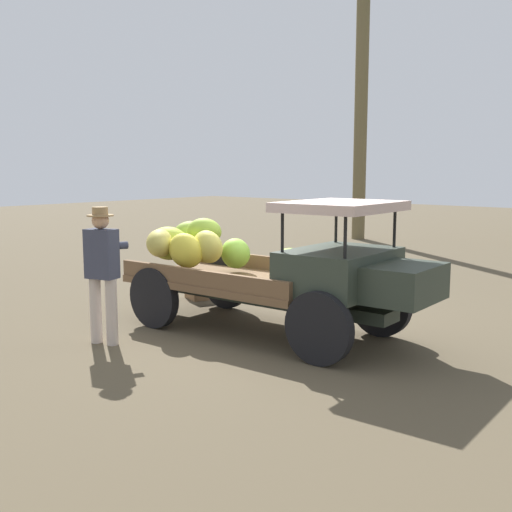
% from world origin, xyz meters
% --- Properties ---
extents(ground_plane, '(60.00, 60.00, 0.00)m').
position_xyz_m(ground_plane, '(0.00, 0.00, 0.00)').
color(ground_plane, brown).
extents(truck, '(4.52, 1.95, 1.88)m').
position_xyz_m(truck, '(-0.01, -0.14, 0.94)').
color(truck, '#2E372D').
rests_on(truck, ground).
extents(farmer, '(0.54, 0.50, 1.81)m').
position_xyz_m(farmer, '(-1.41, -1.92, 1.03)').
color(farmer, '#BFAFA5').
rests_on(farmer, ground).
extents(wooden_crate, '(0.58, 0.59, 0.41)m').
position_xyz_m(wooden_crate, '(-2.44, 0.93, 0.21)').
color(wooden_crate, brown).
rests_on(wooden_crate, ground).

